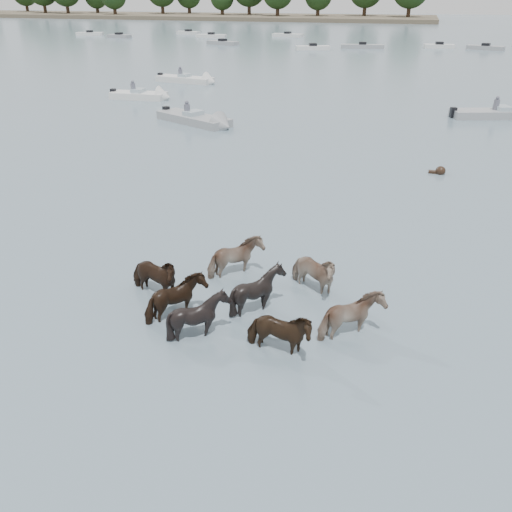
# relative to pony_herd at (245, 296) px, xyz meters

# --- Properties ---
(ground) EXTENTS (400.00, 400.00, 0.00)m
(ground) POSITION_rel_pony_herd_xyz_m (-2.26, -1.91, -0.46)
(ground) COLOR #4D626F
(ground) RESTS_ON ground
(shoreline) EXTENTS (160.00, 30.00, 1.00)m
(shoreline) POSITION_rel_pony_herd_xyz_m (-72.26, 148.09, 0.04)
(shoreline) COLOR #4C4233
(shoreline) RESTS_ON ground
(pony_herd) EXTENTS (6.92, 4.46, 1.42)m
(pony_herd) POSITION_rel_pony_herd_xyz_m (0.00, 0.00, 0.00)
(pony_herd) COLOR black
(pony_herd) RESTS_ON ground
(swimming_pony) EXTENTS (0.72, 0.44, 0.44)m
(swimming_pony) POSITION_rel_pony_herd_xyz_m (5.00, 13.09, -0.36)
(swimming_pony) COLOR black
(swimming_pony) RESTS_ON ground
(motorboat_a) EXTENTS (4.79, 1.80, 1.92)m
(motorboat_a) POSITION_rel_pony_herd_xyz_m (-15.52, 25.85, -0.23)
(motorboat_a) COLOR silver
(motorboat_a) RESTS_ON ground
(motorboat_b) EXTENTS (5.80, 3.94, 1.92)m
(motorboat_b) POSITION_rel_pony_herd_xyz_m (-8.54, 19.10, -0.23)
(motorboat_b) COLOR gray
(motorboat_b) RESTS_ON ground
(motorboat_f) EXTENTS (5.92, 2.53, 1.92)m
(motorboat_f) POSITION_rel_pony_herd_xyz_m (-15.24, 34.03, -0.23)
(motorboat_f) COLOR silver
(motorboat_f) RESTS_ON ground
(distant_flotilla) EXTENTS (108.12, 27.10, 0.93)m
(distant_flotilla) POSITION_rel_pony_herd_xyz_m (-2.57, 76.54, -0.20)
(distant_flotilla) COLOR silver
(distant_flotilla) RESTS_ON ground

